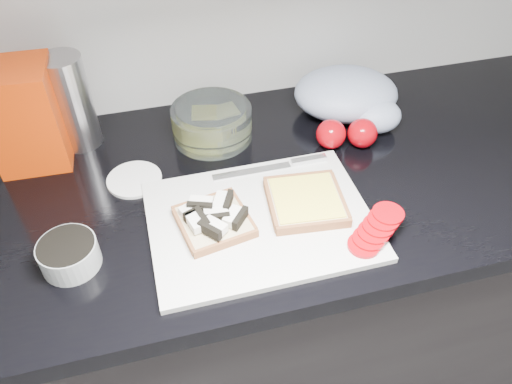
# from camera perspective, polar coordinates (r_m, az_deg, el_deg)

# --- Properties ---
(base_cabinet) EXTENTS (3.50, 0.60, 0.86)m
(base_cabinet) POSITION_cam_1_polar(r_m,az_deg,el_deg) (1.36, -3.92, -13.86)
(base_cabinet) COLOR black
(base_cabinet) RESTS_ON ground
(countertop) EXTENTS (3.50, 0.64, 0.04)m
(countertop) POSITION_cam_1_polar(r_m,az_deg,el_deg) (1.01, -5.13, 0.08)
(countertop) COLOR black
(countertop) RESTS_ON base_cabinet
(cutting_board) EXTENTS (0.40, 0.30, 0.01)m
(cutting_board) POSITION_cam_1_polar(r_m,az_deg,el_deg) (0.91, 0.49, -3.26)
(cutting_board) COLOR silver
(cutting_board) RESTS_ON countertop
(bread_left) EXTENTS (0.15, 0.15, 0.04)m
(bread_left) POSITION_cam_1_polar(r_m,az_deg,el_deg) (0.89, -4.91, -3.13)
(bread_left) COLOR #C7B08C
(bread_left) RESTS_ON cutting_board
(bread_right) EXTENTS (0.16, 0.16, 0.02)m
(bread_right) POSITION_cam_1_polar(r_m,az_deg,el_deg) (0.93, 5.69, -1.06)
(bread_right) COLOR #C7B08C
(bread_right) RESTS_ON cutting_board
(tomato_slices) EXTENTS (0.13, 0.11, 0.03)m
(tomato_slices) POSITION_cam_1_polar(r_m,az_deg,el_deg) (0.89, 13.56, -4.16)
(tomato_slices) COLOR #A1030B
(tomato_slices) RESTS_ON cutting_board
(knife) EXTENTS (0.24, 0.02, 0.01)m
(knife) POSITION_cam_1_polar(r_m,az_deg,el_deg) (1.01, 3.32, 3.13)
(knife) COLOR silver
(knife) RESTS_ON cutting_board
(seed_tub) EXTENTS (0.10, 0.10, 0.05)m
(seed_tub) POSITION_cam_1_polar(r_m,az_deg,el_deg) (0.89, -20.62, -6.59)
(seed_tub) COLOR #989D9C
(seed_tub) RESTS_ON countertop
(tub_lid) EXTENTS (0.14, 0.14, 0.01)m
(tub_lid) POSITION_cam_1_polar(r_m,az_deg,el_deg) (1.02, -13.73, 1.40)
(tub_lid) COLOR white
(tub_lid) RESTS_ON countertop
(glass_bowl) EXTENTS (0.17, 0.17, 0.07)m
(glass_bowl) POSITION_cam_1_polar(r_m,az_deg,el_deg) (1.09, -5.06, 7.89)
(glass_bowl) COLOR silver
(glass_bowl) RESTS_ON countertop
(bread_bag) EXTENTS (0.14, 0.13, 0.21)m
(bread_bag) POSITION_cam_1_polar(r_m,az_deg,el_deg) (1.09, -24.87, 7.87)
(bread_bag) COLOR red
(bread_bag) RESTS_ON countertop
(steel_canister) EXTENTS (0.08, 0.08, 0.20)m
(steel_canister) POSITION_cam_1_polar(r_m,az_deg,el_deg) (1.10, -20.34, 9.58)
(steel_canister) COLOR #A2A2A6
(steel_canister) RESTS_ON countertop
(grocery_bag) EXTENTS (0.27, 0.25, 0.10)m
(grocery_bag) POSITION_cam_1_polar(r_m,az_deg,el_deg) (1.17, 10.68, 10.67)
(grocery_bag) COLOR #A4B0CA
(grocery_bag) RESTS_ON countertop
(whole_tomatoes) EXTENTS (0.13, 0.08, 0.06)m
(whole_tomatoes) POSITION_cam_1_polar(r_m,az_deg,el_deg) (1.08, 10.33, 6.57)
(whole_tomatoes) COLOR #A1030B
(whole_tomatoes) RESTS_ON countertop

